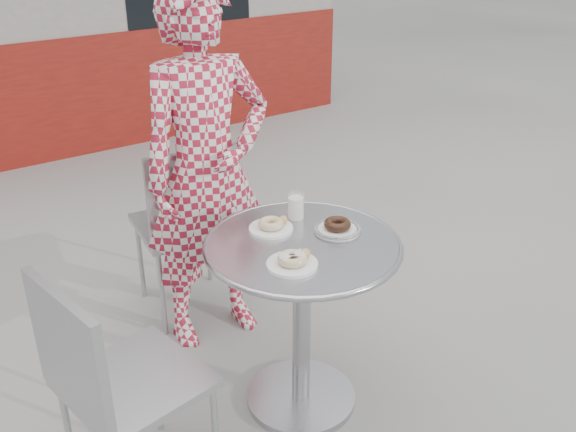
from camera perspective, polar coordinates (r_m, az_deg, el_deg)
ground at (r=2.94m, az=1.12°, el=-16.34°), size 60.00×60.00×0.00m
bistro_table at (r=2.59m, az=1.27°, el=-6.13°), size 0.78×0.78×0.79m
chair_far at (r=3.42m, az=-8.97°, el=-3.78°), size 0.52×0.52×0.96m
chair_left at (r=2.49m, az=-13.26°, el=-17.61°), size 0.52×0.51×0.94m
seated_person at (r=2.98m, az=-7.18°, el=3.94°), size 0.65×0.45×1.73m
plate_far at (r=2.59m, az=-1.47°, el=-0.87°), size 0.18×0.18×0.05m
plate_near at (r=2.33m, az=0.43°, el=-4.01°), size 0.19×0.19×0.05m
plate_checker at (r=2.58m, az=4.40°, el=-1.03°), size 0.19×0.19×0.05m
milk_cup at (r=2.67m, az=0.71°, el=0.84°), size 0.07×0.07×0.11m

